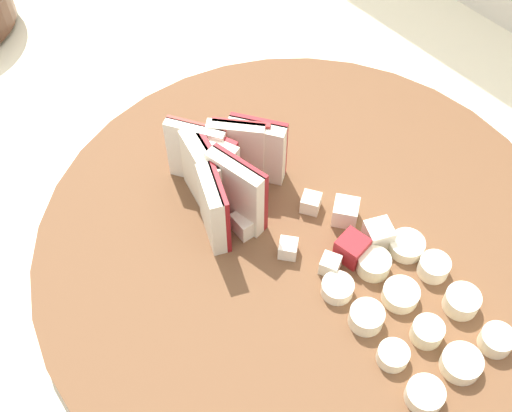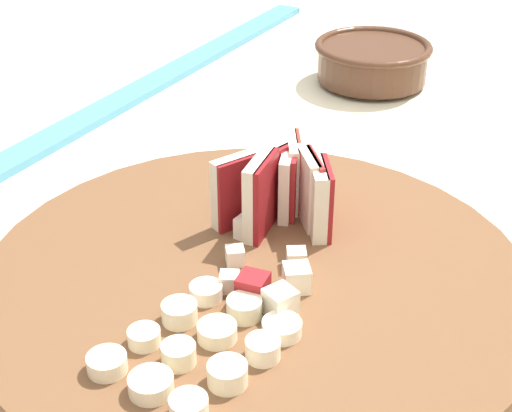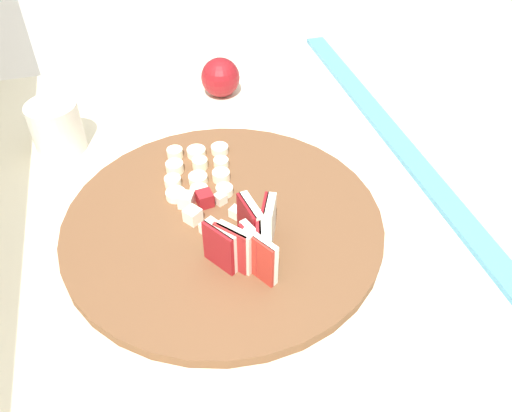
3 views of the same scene
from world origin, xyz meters
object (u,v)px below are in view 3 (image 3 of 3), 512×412
cutting_board (223,223)px  apple_dice_pile (209,210)px  banana_slice_rows (197,171)px  whole_apple (220,77)px  apple_wedge_fan (250,240)px  small_jar (57,127)px

cutting_board → apple_dice_pile: (0.01, 0.02, 0.02)m
banana_slice_rows → whole_apple: size_ratio=1.83×
banana_slice_rows → whole_apple: 0.26m
apple_wedge_fan → apple_dice_pile: (0.09, 0.03, -0.02)m
cutting_board → apple_dice_pile: 0.03m
cutting_board → small_jar: size_ratio=5.37×
cutting_board → apple_dice_pile: bearing=54.9°
apple_wedge_fan → whole_apple: (0.42, -0.06, -0.01)m
cutting_board → whole_apple: 0.36m
cutting_board → banana_slice_rows: 0.10m
cutting_board → apple_wedge_fan: 0.09m
whole_apple → apple_dice_pile: bearing=165.0°
apple_wedge_fan → banana_slice_rows: size_ratio=0.81×
cutting_board → apple_wedge_fan: (-0.08, -0.02, 0.04)m
small_jar → whole_apple: bearing=-71.3°
apple_dice_pile → banana_slice_rows: (0.09, -0.00, -0.00)m
apple_wedge_fan → apple_dice_pile: apple_wedge_fan is taller
small_jar → cutting_board: bearing=-139.3°
banana_slice_rows → whole_apple: whole_apple is taller
cutting_board → banana_slice_rows: size_ratio=3.34×
apple_dice_pile → small_jar: size_ratio=1.26×
cutting_board → apple_wedge_fan: apple_wedge_fan is taller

